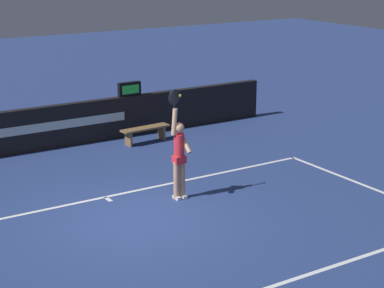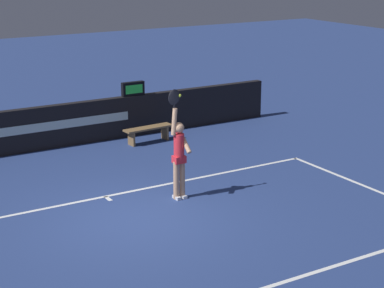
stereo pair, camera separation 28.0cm
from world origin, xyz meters
name	(u,v)px [view 1 (the left image)]	position (x,y,z in m)	size (l,w,h in m)	color
ground_plane	(137,220)	(0.00, 0.00, 0.00)	(60.00, 60.00, 0.00)	navy
court_lines	(162,238)	(0.00, -1.07, 0.00)	(11.13, 5.34, 0.00)	white
back_wall	(38,129)	(0.00, 5.82, 0.61)	(14.91, 0.24, 1.21)	black
speed_display	(129,89)	(2.84, 5.82, 1.42)	(0.70, 0.16, 0.41)	black
tennis_player	(179,154)	(1.38, 0.58, 1.04)	(0.45, 0.46, 2.52)	tan
tennis_ball	(180,96)	(1.41, 0.58, 2.34)	(0.07, 0.07, 0.07)	#CBE234
courtside_bench_near	(145,131)	(2.86, 4.91, 0.35)	(1.51, 0.47, 0.45)	olive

